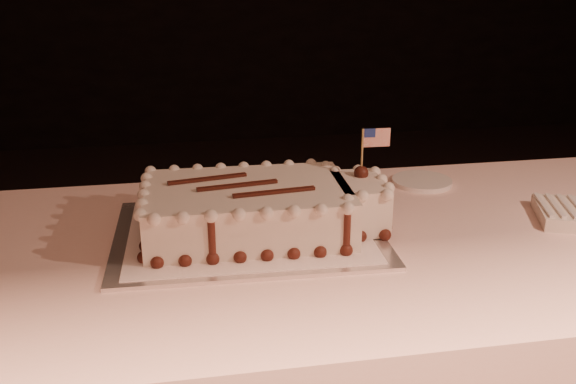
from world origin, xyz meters
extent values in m
cube|color=silver|center=(-0.26, 0.64, 0.75)|extent=(0.53, 0.41, 0.01)
cube|color=white|center=(-0.26, 0.64, 0.76)|extent=(0.48, 0.37, 0.00)
cube|color=silver|center=(-0.26, 0.64, 0.81)|extent=(0.40, 0.27, 0.09)
cube|color=silver|center=(-0.04, 0.64, 0.81)|extent=(0.10, 0.15, 0.09)
sphere|color=#4A1B12|center=(-0.43, 0.52, 0.77)|extent=(0.02, 0.02, 0.02)
sphere|color=#4A1B12|center=(-0.39, 0.52, 0.77)|extent=(0.02, 0.02, 0.02)
sphere|color=#4A1B12|center=(-0.34, 0.51, 0.77)|extent=(0.02, 0.02, 0.02)
sphere|color=#4A1B12|center=(-0.29, 0.51, 0.77)|extent=(0.02, 0.02, 0.02)
sphere|color=#4A1B12|center=(-0.24, 0.51, 0.77)|extent=(0.02, 0.02, 0.02)
sphere|color=#4A1B12|center=(-0.19, 0.51, 0.77)|extent=(0.02, 0.02, 0.02)
sphere|color=#4A1B12|center=(-0.14, 0.51, 0.77)|extent=(0.02, 0.02, 0.02)
sphere|color=#4A1B12|center=(-0.10, 0.51, 0.77)|extent=(0.02, 0.02, 0.02)
sphere|color=#4A1B12|center=(-0.08, 0.55, 0.77)|extent=(0.02, 0.02, 0.02)
sphere|color=#4A1B12|center=(-0.05, 0.56, 0.77)|extent=(0.02, 0.02, 0.02)
sphere|color=#4A1B12|center=(0.00, 0.56, 0.77)|extent=(0.02, 0.02, 0.02)
sphere|color=#4A1B12|center=(0.01, 0.60, 0.77)|extent=(0.02, 0.02, 0.02)
sphere|color=#4A1B12|center=(0.01, 0.64, 0.77)|extent=(0.02, 0.02, 0.02)
sphere|color=#4A1B12|center=(0.01, 0.69, 0.77)|extent=(0.02, 0.02, 0.02)
sphere|color=#4A1B12|center=(-0.02, 0.71, 0.77)|extent=(0.02, 0.02, 0.02)
sphere|color=#4A1B12|center=(-0.07, 0.71, 0.77)|extent=(0.02, 0.02, 0.02)
sphere|color=#4A1B12|center=(-0.08, 0.75, 0.77)|extent=(0.02, 0.02, 0.02)
sphere|color=#4A1B12|center=(-0.11, 0.77, 0.77)|extent=(0.02, 0.02, 0.02)
sphere|color=#4A1B12|center=(-0.15, 0.77, 0.77)|extent=(0.02, 0.02, 0.02)
sphere|color=#4A1B12|center=(-0.20, 0.77, 0.77)|extent=(0.02, 0.02, 0.02)
sphere|color=#4A1B12|center=(-0.25, 0.77, 0.77)|extent=(0.02, 0.02, 0.02)
sphere|color=#4A1B12|center=(-0.30, 0.77, 0.77)|extent=(0.02, 0.02, 0.02)
sphere|color=#4A1B12|center=(-0.35, 0.78, 0.77)|extent=(0.02, 0.02, 0.02)
sphere|color=#4A1B12|center=(-0.40, 0.78, 0.77)|extent=(0.02, 0.02, 0.02)
sphere|color=#4A1B12|center=(-0.45, 0.78, 0.77)|extent=(0.02, 0.02, 0.02)
sphere|color=#4A1B12|center=(-0.45, 0.74, 0.77)|extent=(0.02, 0.02, 0.02)
sphere|color=#4A1B12|center=(-0.45, 0.69, 0.77)|extent=(0.02, 0.02, 0.02)
sphere|color=#4A1B12|center=(-0.46, 0.64, 0.77)|extent=(0.02, 0.02, 0.02)
sphere|color=#4A1B12|center=(-0.46, 0.59, 0.77)|extent=(0.02, 0.02, 0.02)
sphere|color=#4A1B12|center=(-0.46, 0.54, 0.77)|extent=(0.02, 0.02, 0.02)
sphere|color=silver|center=(-0.43, 0.52, 0.85)|extent=(0.02, 0.02, 0.02)
sphere|color=silver|center=(-0.39, 0.52, 0.85)|extent=(0.02, 0.02, 0.02)
sphere|color=silver|center=(-0.34, 0.51, 0.85)|extent=(0.02, 0.02, 0.02)
sphere|color=silver|center=(-0.29, 0.51, 0.85)|extent=(0.02, 0.02, 0.02)
sphere|color=silver|center=(-0.24, 0.51, 0.85)|extent=(0.02, 0.02, 0.02)
sphere|color=silver|center=(-0.19, 0.51, 0.85)|extent=(0.02, 0.02, 0.02)
sphere|color=silver|center=(-0.14, 0.51, 0.85)|extent=(0.02, 0.02, 0.02)
sphere|color=silver|center=(-0.10, 0.51, 0.85)|extent=(0.02, 0.02, 0.02)
sphere|color=silver|center=(-0.08, 0.55, 0.85)|extent=(0.02, 0.02, 0.02)
sphere|color=silver|center=(-0.05, 0.56, 0.85)|extent=(0.02, 0.02, 0.02)
sphere|color=silver|center=(0.00, 0.56, 0.85)|extent=(0.02, 0.02, 0.02)
sphere|color=silver|center=(0.01, 0.60, 0.85)|extent=(0.02, 0.02, 0.02)
sphere|color=silver|center=(0.01, 0.64, 0.85)|extent=(0.02, 0.02, 0.02)
sphere|color=silver|center=(0.01, 0.69, 0.85)|extent=(0.02, 0.02, 0.02)
sphere|color=silver|center=(-0.02, 0.71, 0.85)|extent=(0.02, 0.02, 0.02)
sphere|color=silver|center=(-0.07, 0.71, 0.85)|extent=(0.02, 0.02, 0.02)
sphere|color=silver|center=(-0.08, 0.75, 0.85)|extent=(0.02, 0.02, 0.02)
sphere|color=silver|center=(-0.11, 0.77, 0.85)|extent=(0.02, 0.02, 0.02)
sphere|color=silver|center=(-0.15, 0.77, 0.85)|extent=(0.02, 0.02, 0.02)
sphere|color=silver|center=(-0.20, 0.77, 0.85)|extent=(0.02, 0.02, 0.02)
sphere|color=silver|center=(-0.25, 0.77, 0.85)|extent=(0.02, 0.02, 0.02)
sphere|color=silver|center=(-0.30, 0.77, 0.85)|extent=(0.02, 0.02, 0.02)
sphere|color=silver|center=(-0.35, 0.78, 0.85)|extent=(0.02, 0.02, 0.02)
sphere|color=silver|center=(-0.40, 0.78, 0.85)|extent=(0.02, 0.02, 0.02)
sphere|color=silver|center=(-0.45, 0.78, 0.85)|extent=(0.02, 0.02, 0.02)
sphere|color=silver|center=(-0.45, 0.74, 0.85)|extent=(0.02, 0.02, 0.02)
sphere|color=silver|center=(-0.45, 0.69, 0.85)|extent=(0.02, 0.02, 0.02)
sphere|color=silver|center=(-0.46, 0.64, 0.85)|extent=(0.02, 0.02, 0.02)
sphere|color=silver|center=(-0.46, 0.59, 0.85)|extent=(0.02, 0.02, 0.02)
sphere|color=silver|center=(-0.46, 0.54, 0.85)|extent=(0.02, 0.02, 0.02)
cylinder|color=#4A1B12|center=(-0.34, 0.51, 0.81)|extent=(0.01, 0.01, 0.09)
sphere|color=#4A1B12|center=(-0.34, 0.51, 0.77)|extent=(0.02, 0.02, 0.02)
cylinder|color=#4A1B12|center=(-0.10, 0.51, 0.81)|extent=(0.01, 0.01, 0.09)
sphere|color=#4A1B12|center=(-0.10, 0.51, 0.77)|extent=(0.02, 0.02, 0.02)
cylinder|color=#4A1B12|center=(0.01, 0.64, 0.81)|extent=(0.01, 0.01, 0.09)
sphere|color=#4A1B12|center=(0.01, 0.64, 0.77)|extent=(0.02, 0.02, 0.02)
cylinder|color=#4A1B12|center=(-0.11, 0.77, 0.81)|extent=(0.01, 0.01, 0.09)
sphere|color=#4A1B12|center=(-0.11, 0.77, 0.77)|extent=(0.02, 0.02, 0.02)
cylinder|color=#4A1B12|center=(-0.35, 0.78, 0.81)|extent=(0.01, 0.01, 0.09)
sphere|color=#4A1B12|center=(-0.35, 0.78, 0.77)|extent=(0.02, 0.02, 0.02)
cylinder|color=#4A1B12|center=(-0.46, 0.64, 0.81)|extent=(0.01, 0.01, 0.09)
sphere|color=#4A1B12|center=(-0.46, 0.64, 0.77)|extent=(0.02, 0.02, 0.02)
cube|color=#4A1B12|center=(-0.33, 0.69, 0.86)|extent=(0.16, 0.04, 0.01)
cube|color=#4A1B12|center=(-0.28, 0.64, 0.86)|extent=(0.16, 0.03, 0.01)
cube|color=#4A1B12|center=(-0.21, 0.59, 0.86)|extent=(0.16, 0.03, 0.01)
sphere|color=#4A1B12|center=(-0.03, 0.66, 0.86)|extent=(0.03, 0.03, 0.03)
cylinder|color=tan|center=(-0.03, 0.66, 0.90)|extent=(0.00, 0.00, 0.11)
cube|color=red|center=(0.00, 0.66, 0.93)|extent=(0.05, 0.00, 0.04)
cube|color=navy|center=(-0.01, 0.66, 0.94)|extent=(0.02, 0.00, 0.02)
cube|color=white|center=(0.36, 0.62, 0.78)|extent=(0.05, 0.13, 0.01)
cube|color=white|center=(0.38, 0.61, 0.78)|extent=(0.05, 0.13, 0.01)
cube|color=white|center=(0.41, 0.60, 0.78)|extent=(0.05, 0.13, 0.01)
cylinder|color=white|center=(0.19, 0.87, 0.76)|extent=(0.14, 0.14, 0.01)
camera|label=1|loc=(-0.39, -0.51, 1.27)|focal=40.00mm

